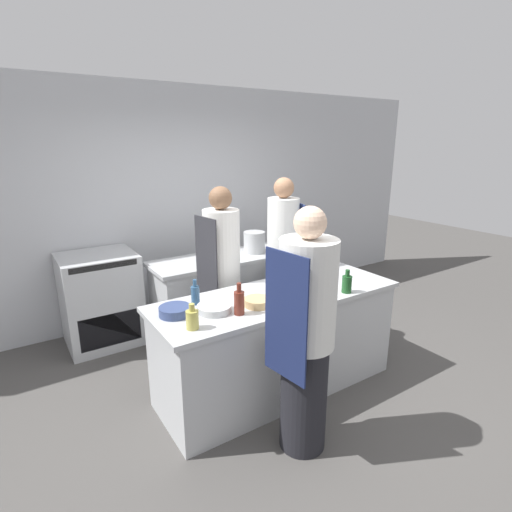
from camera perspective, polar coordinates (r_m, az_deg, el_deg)
The scene contains 18 objects.
ground_plane at distance 3.83m, azimuth 3.01°, elevation -18.05°, with size 16.00×16.00×0.00m, color #4C4947.
wall_back at distance 5.10m, azimuth -11.11°, elevation 7.37°, with size 8.00×0.06×2.80m.
prep_counter at distance 3.60m, azimuth 3.12°, elevation -12.08°, with size 2.19×0.76×0.90m.
pass_counter at distance 4.70m, azimuth -2.82°, elevation -5.08°, with size 1.97×0.61×0.90m.
oven_range at distance 4.66m, azimuth -21.26°, elevation -5.78°, with size 0.76×0.68×1.00m.
chef_at_prep_near at distance 2.78m, azimuth 7.08°, elevation -11.25°, with size 0.42×0.41×1.77m.
chef_at_stove at distance 4.21m, azimuth 3.84°, elevation -0.96°, with size 0.37×0.36×1.80m.
chef_at_pass_far at distance 3.86m, azimuth -4.87°, elevation -3.05°, with size 0.38×0.36×1.76m.
bottle_olive_oil at distance 2.81m, azimuth -9.09°, elevation -8.86°, with size 0.09×0.09×0.18m.
bottle_vinegar at distance 3.49m, azimuth 12.85°, elevation -3.85°, with size 0.08×0.08×0.20m.
bottle_wine at distance 2.99m, azimuth -2.42°, elevation -6.58°, with size 0.08×0.08×0.25m.
bottle_cooking_oil at distance 3.21m, azimuth -8.67°, elevation -5.45°, with size 0.07×0.07×0.20m.
bowl_mixing_large at distance 3.15m, azimuth 0.23°, elevation -6.60°, with size 0.21×0.21×0.06m.
bowl_prep_small at distance 3.07m, azimuth -5.97°, elevation -7.44°, with size 0.26×0.26×0.05m.
bowl_ceramic_blue at distance 3.68m, azimuth 5.87°, elevation -3.09°, with size 0.25×0.25×0.09m.
bowl_wooden_salad at distance 3.05m, azimuth -11.51°, elevation -7.69°, with size 0.24×0.24×0.07m.
cutting_board at distance 3.37m, azimuth 6.59°, elevation -5.61°, with size 0.35×0.25×0.01m.
stockpot at distance 4.62m, azimuth -0.25°, elevation 2.00°, with size 0.25×0.25×0.24m.
Camera 1 is at (-1.89, -2.54, 2.15)m, focal length 28.00 mm.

